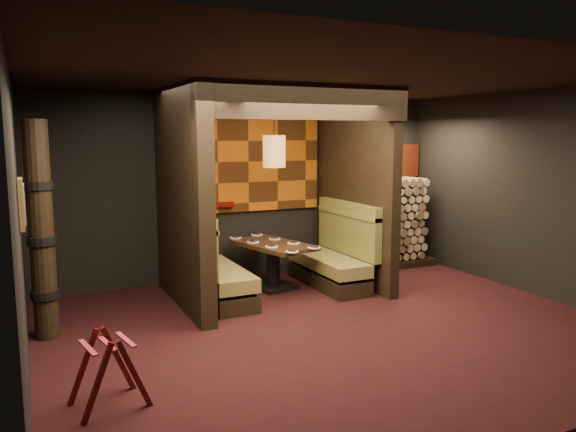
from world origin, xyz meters
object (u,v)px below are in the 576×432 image
Objects in this scene: luggage_rack at (108,368)px; pendant_lamp at (274,151)px; booth_bench_right at (334,259)px; dining_table at (273,259)px; totem_column at (41,232)px; booth_bench_left at (213,272)px; firewood_stack at (383,223)px.

pendant_lamp is at bearing 44.79° from luggage_rack.
booth_bench_right is 1.13× the size of dining_table.
pendant_lamp is 3.27m from totem_column.
dining_table is 3.26m from totem_column.
booth_bench_left is at bearing 14.75° from totem_column.
booth_bench_right is 0.92× the size of firewood_stack.
luggage_rack is at bearing -134.68° from dining_table.
firewood_stack reaches higher than luggage_rack.
booth_bench_left is 1.89m from pendant_lamp.
totem_column reaches higher than firewood_stack.
dining_table is at bearing 14.10° from totem_column.
luggage_rack is (-2.68, -2.66, -1.67)m from pendant_lamp.
pendant_lamp is (0.99, 0.17, 1.60)m from booth_bench_left.
booth_bench_left is at bearing -170.07° from pendant_lamp.
booth_bench_left is at bearing -167.83° from firewood_stack.
booth_bench_right is at bearing -152.65° from firewood_stack.
totem_column is (-3.98, -0.55, 0.79)m from booth_bench_right.
pendant_lamp is (-0.90, 0.17, 1.60)m from booth_bench_right.
booth_bench_right is 2.36× the size of luggage_rack.
booth_bench_right is 1.85m from pendant_lamp.
firewood_stack reaches higher than dining_table.
booth_bench_right is (1.89, 0.00, 0.00)m from booth_bench_left.
firewood_stack is at bearing 27.35° from booth_bench_right.
totem_column reaches higher than luggage_rack.
pendant_lamp is 2.63m from firewood_stack.
pendant_lamp reaches higher than dining_table.
totem_column is at bearing -165.25° from booth_bench_left.
dining_table is (0.99, 0.22, 0.04)m from booth_bench_left.
booth_bench_left is 1.13× the size of dining_table.
booth_bench_right is 1.49× the size of pendant_lamp.
totem_column is at bearing -165.90° from dining_table.
booth_bench_right reaches higher than dining_table.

